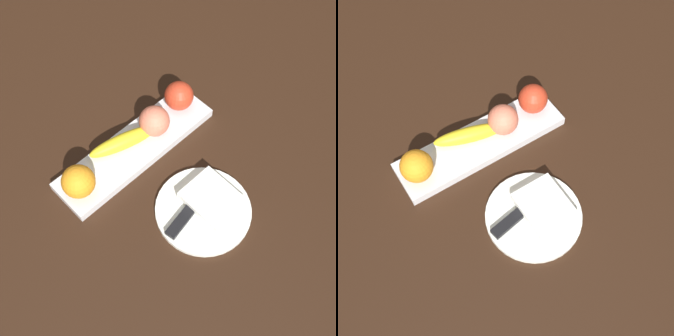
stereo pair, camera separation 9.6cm
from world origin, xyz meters
The scene contains 9 objects.
ground_plane centered at (0.00, 0.00, 0.00)m, with size 2.40×2.40×0.00m, color black.
fruit_tray centered at (-0.03, -0.03, 0.01)m, with size 0.41×0.11×0.02m, color silver.
apple centered at (0.13, -0.02, 0.06)m, with size 0.07×0.07×0.07m, color red.
banana centered at (-0.04, -0.01, 0.04)m, with size 0.17×0.04×0.04m, color yellow.
orange_near_apple centered at (-0.19, -0.04, 0.06)m, with size 0.07×0.07×0.07m, color orange.
peach centered at (0.04, -0.03, 0.06)m, with size 0.07×0.07×0.07m, color #DD7155.
dinner_plate centered at (-0.03, -0.25, 0.01)m, with size 0.21×0.21×0.01m, color white.
folded_napkin centered at (0.00, -0.25, 0.02)m, with size 0.10×0.12×0.02m, color white.
knife centered at (-0.07, -0.24, 0.02)m, with size 0.18×0.05×0.01m.
Camera 1 is at (-0.37, -0.49, 0.88)m, focal length 46.90 mm.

